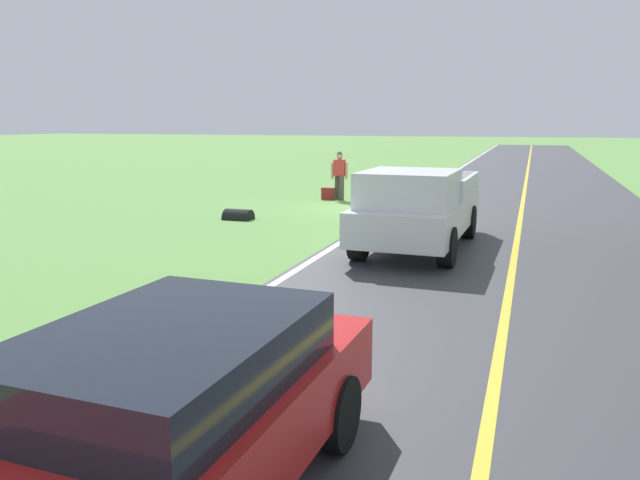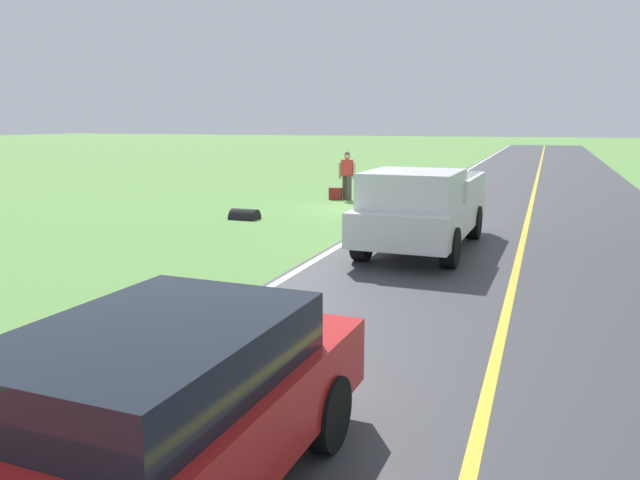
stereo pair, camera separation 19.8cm
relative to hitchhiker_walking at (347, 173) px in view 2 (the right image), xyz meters
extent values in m
plane|color=#609347|center=(-1.21, 2.01, -0.98)|extent=(200.00, 200.00, 0.00)
cube|color=#3D3D42|center=(-6.36, 2.01, -0.98)|extent=(8.22, 120.00, 0.00)
cube|color=silver|center=(-2.43, 2.01, -0.98)|extent=(0.16, 117.60, 0.00)
cube|color=gold|center=(-6.36, 2.01, -0.98)|extent=(0.14, 117.60, 0.00)
cylinder|color=#4C473D|center=(-0.12, 0.14, -0.54)|extent=(0.18, 0.18, 0.88)
cylinder|color=#4C473D|center=(0.12, -0.08, -0.54)|extent=(0.18, 0.18, 0.88)
cube|color=red|center=(0.00, 0.03, 0.19)|extent=(0.42, 0.29, 0.58)
sphere|color=tan|center=(0.00, 0.03, 0.59)|extent=(0.23, 0.23, 0.23)
sphere|color=#4C564C|center=(0.00, 0.03, 0.67)|extent=(0.20, 0.20, 0.20)
cube|color=navy|center=(0.01, -0.17, 0.22)|extent=(0.33, 0.22, 0.44)
cylinder|color=tan|center=(-0.26, 0.03, 0.08)|extent=(0.10, 0.10, 0.58)
cylinder|color=tan|center=(0.26, 0.07, 0.08)|extent=(0.10, 0.10, 0.58)
cube|color=maroon|center=(0.41, 0.11, -0.76)|extent=(0.47, 0.24, 0.43)
cube|color=silver|center=(-4.27, 7.71, -0.23)|extent=(2.14, 5.45, 0.70)
cube|color=silver|center=(-4.24, 8.90, 0.48)|extent=(1.90, 2.21, 0.72)
cube|color=black|center=(-4.24, 8.90, 0.55)|extent=(1.71, 1.34, 0.43)
cube|color=silver|center=(-5.24, 6.66, 0.34)|extent=(0.18, 3.03, 0.45)
cube|color=silver|center=(-3.36, 6.61, 0.34)|extent=(0.18, 3.03, 0.45)
cube|color=silver|center=(-4.34, 5.12, 0.34)|extent=(1.84, 0.15, 0.45)
cylinder|color=black|center=(-5.12, 9.49, -0.58)|extent=(0.32, 0.81, 0.80)
cylinder|color=black|center=(-3.32, 9.44, -0.58)|extent=(0.32, 0.81, 0.80)
cylinder|color=black|center=(-5.21, 6.19, -0.58)|extent=(0.32, 0.81, 0.80)
cylinder|color=black|center=(-3.41, 6.14, -0.58)|extent=(0.32, 0.81, 0.80)
cube|color=red|center=(-4.24, 18.10, -0.34)|extent=(2.00, 4.46, 0.62)
cube|color=black|center=(-4.25, 17.90, 0.20)|extent=(1.71, 2.43, 0.46)
cylinder|color=black|center=(-5.13, 16.73, -0.65)|extent=(0.26, 0.67, 0.66)
cylinder|color=black|center=(-3.44, 16.67, -0.65)|extent=(0.26, 0.67, 0.66)
cylinder|color=black|center=(1.44, 5.38, -0.98)|extent=(0.80, 0.60, 0.60)
camera|label=1|loc=(-6.61, 21.49, 1.84)|focal=34.73mm
camera|label=2|loc=(-6.79, 21.43, 1.84)|focal=34.73mm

